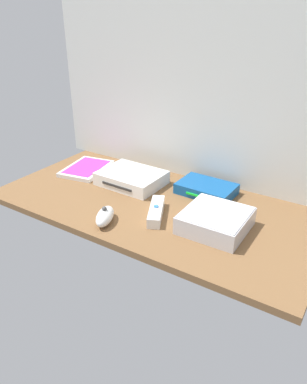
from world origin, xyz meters
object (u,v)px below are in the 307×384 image
at_px(mini_computer, 216,220).
at_px(game_case, 87,168).
at_px(network_router, 206,189).
at_px(game_console, 132,178).
at_px(remote_nunchuk, 105,216).
at_px(remote_wand, 156,211).

distance_m(mini_computer, game_case, 0.58).
distance_m(game_case, network_router, 0.46).
distance_m(game_console, network_router, 0.26).
distance_m(game_case, remote_nunchuk, 0.39).
bearing_deg(network_router, game_case, -170.21).
bearing_deg(remote_wand, remote_nunchuk, -159.14).
relative_size(game_case, remote_wand, 1.42).
xyz_separation_m(mini_computer, network_router, (-0.11, 0.18, -0.01)).
relative_size(game_console, mini_computer, 1.24).
relative_size(network_router, remote_nunchuk, 1.67).
height_order(mini_computer, game_case, mini_computer).
relative_size(mini_computer, game_case, 0.81).
bearing_deg(mini_computer, network_router, 121.85).
relative_size(remote_wand, remote_nunchuk, 1.36).
distance_m(network_router, remote_wand, 0.22).
bearing_deg(game_case, game_console, -11.77).
xyz_separation_m(mini_computer, remote_wand, (-0.17, -0.03, -0.01)).
relative_size(mini_computer, remote_nunchuk, 1.57).
distance_m(game_console, remote_wand, 0.23).
xyz_separation_m(mini_computer, remote_nunchuk, (-0.27, -0.14, -0.01)).
xyz_separation_m(game_case, network_router, (0.46, 0.07, 0.01)).
bearing_deg(remote_wand, game_case, 134.14).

